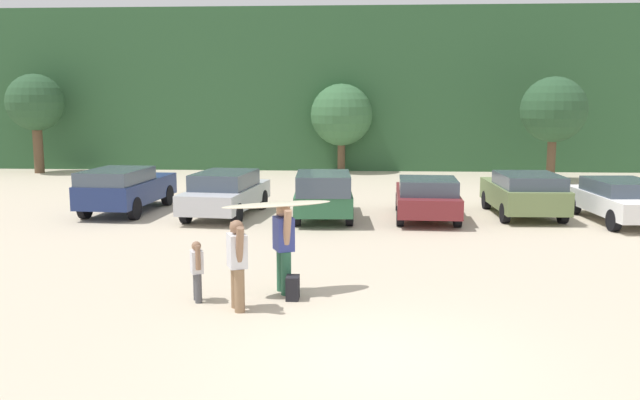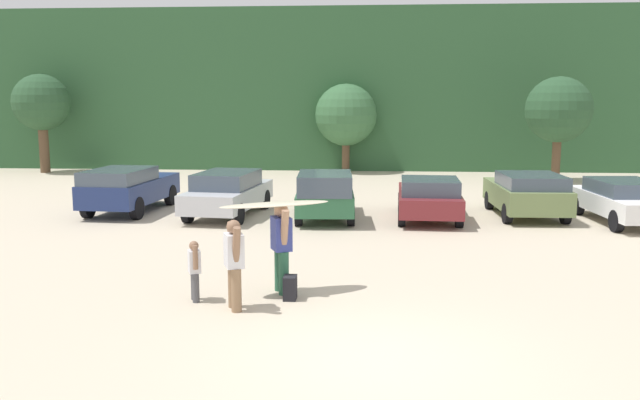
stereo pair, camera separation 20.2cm
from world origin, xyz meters
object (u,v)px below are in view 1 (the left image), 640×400
parked_car_maroon (427,197)px  parked_car_white (621,199)px  person_adult (284,242)px  parked_car_forest_green (323,194)px  parked_car_silver (226,192)px  person_companion (237,259)px  parked_car_navy (125,188)px  parked_car_olive_green (524,193)px  backpack_dropped (293,288)px  surfboard_cream (277,204)px  person_child (197,268)px

parked_car_maroon → parked_car_white: size_ratio=0.98×
person_adult → parked_car_forest_green: bearing=-115.5°
parked_car_silver → parked_car_forest_green: parked_car_forest_green is taller
parked_car_maroon → person_companion: 10.27m
person_companion → parked_car_forest_green: bearing=-119.6°
parked_car_navy → parked_car_olive_green: 12.98m
parked_car_silver → parked_car_white: size_ratio=1.05×
person_companion → backpack_dropped: bearing=-167.0°
parked_car_maroon → parked_car_forest_green: bearing=97.5°
parked_car_olive_green → backpack_dropped: size_ratio=9.08×
parked_car_navy → parked_car_olive_green: size_ratio=1.10×
surfboard_cream → backpack_dropped: 1.61m
parked_car_silver → parked_car_olive_green: parked_car_silver is taller
parked_car_maroon → surfboard_cream: 9.10m
person_adult → parked_car_maroon: bearing=-136.5°
parked_car_silver → parked_car_olive_green: size_ratio=1.14×
parked_car_forest_green → person_companion: 9.11m
parked_car_navy → parked_car_maroon: (9.83, -0.61, -0.13)m
person_companion → person_child: bearing=-51.1°
parked_car_olive_green → parked_car_white: size_ratio=0.92×
parked_car_forest_green → parked_car_silver: bearing=78.4°
person_child → parked_car_silver: bearing=-105.0°
parked_car_navy → person_adult: size_ratio=2.55×
person_child → backpack_dropped: (1.76, 0.22, -0.42)m
parked_car_white → person_companion: person_companion is taller
parked_car_maroon → parked_car_olive_green: 3.22m
parked_car_silver → parked_car_maroon: (6.39, -0.19, -0.07)m
parked_car_olive_green → person_companion: 12.46m
person_adult → person_child: size_ratio=1.55×
person_adult → person_child: person_adult is taller
parked_car_olive_green → person_child: size_ratio=3.58×
surfboard_cream → parked_car_white: bearing=-165.0°
person_child → person_companion: person_companion is taller
surfboard_cream → parked_car_navy: bearing=-80.6°
parked_car_olive_green → backpack_dropped: 11.39m
parked_car_white → person_child: 14.02m
parked_car_forest_green → person_child: 8.81m
surfboard_cream → parked_car_silver: bearing=-97.5°
parked_car_olive_green → person_adult: 11.16m
parked_car_navy → surfboard_cream: bearing=-141.2°
person_child → backpack_dropped: size_ratio=2.54×
parked_car_olive_green → parked_car_maroon: bearing=100.7°
parked_car_silver → parked_car_forest_green: bearing=-91.9°
surfboard_cream → backpack_dropped: surfboard_cream is taller
parked_car_white → parked_car_silver: bearing=84.3°
parked_car_white → person_companion: bearing=128.1°
parked_car_maroon → surfboard_cream: bearing=158.6°
parked_car_forest_green → parked_car_olive_green: 6.45m
surfboard_cream → person_companion: bearing=35.8°
person_companion → surfboard_cream: surfboard_cream is taller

